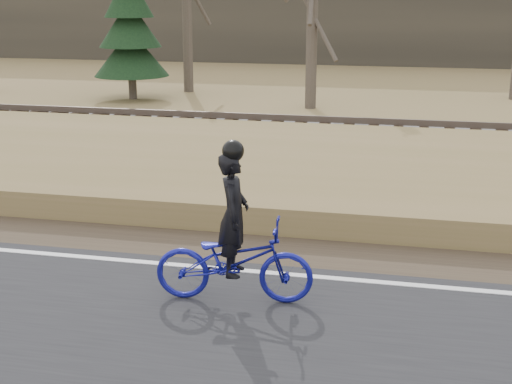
# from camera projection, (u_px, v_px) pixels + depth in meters

# --- Properties ---
(ground) EXTENTS (120.00, 120.00, 0.00)m
(ground) POSITION_uv_depth(u_px,v_px,m) (240.00, 281.00, 9.51)
(ground) COLOR olive
(ground) RESTS_ON ground
(road) EXTENTS (120.00, 6.00, 0.06)m
(road) POSITION_uv_depth(u_px,v_px,m) (181.00, 374.00, 7.16)
(road) COLOR black
(road) RESTS_ON ground
(edge_line) EXTENTS (120.00, 0.12, 0.01)m
(edge_line) POSITION_uv_depth(u_px,v_px,m) (243.00, 271.00, 9.68)
(edge_line) COLOR silver
(edge_line) RESTS_ON road
(shoulder) EXTENTS (120.00, 1.60, 0.04)m
(shoulder) POSITION_uv_depth(u_px,v_px,m) (259.00, 248.00, 10.63)
(shoulder) COLOR #473A2B
(shoulder) RESTS_ON ground
(embankment) EXTENTS (120.00, 5.00, 0.44)m
(embankment) POSITION_uv_depth(u_px,v_px,m) (293.00, 184.00, 13.39)
(embankment) COLOR olive
(embankment) RESTS_ON ground
(ballast) EXTENTS (120.00, 3.00, 0.45)m
(ballast) POSITION_uv_depth(u_px,v_px,m) (320.00, 143.00, 16.96)
(ballast) COLOR slate
(ballast) RESTS_ON ground
(railroad) EXTENTS (120.00, 2.40, 0.29)m
(railroad) POSITION_uv_depth(u_px,v_px,m) (320.00, 130.00, 16.87)
(railroad) COLOR black
(railroad) RESTS_ON ballast
(treeline_backdrop) EXTENTS (120.00, 4.00, 6.00)m
(treeline_backdrop) POSITION_uv_depth(u_px,v_px,m) (378.00, 4.00, 36.84)
(treeline_backdrop) COLOR #383328
(treeline_backdrop) RESTS_ON ground
(cyclist) EXTENTS (1.99, 0.88, 2.01)m
(cyclist) POSITION_uv_depth(u_px,v_px,m) (234.00, 252.00, 8.62)
(cyclist) COLOR navy
(cyclist) RESTS_ON road
(bare_tree_near_left) EXTENTS (0.36, 0.36, 6.61)m
(bare_tree_near_left) POSITION_uv_depth(u_px,v_px,m) (312.00, 4.00, 22.34)
(bare_tree_near_left) COLOR brown
(bare_tree_near_left) RESTS_ON ground
(conifer) EXTENTS (2.60, 2.60, 5.39)m
(conifer) POSITION_uv_depth(u_px,v_px,m) (130.00, 25.00, 24.48)
(conifer) COLOR brown
(conifer) RESTS_ON ground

